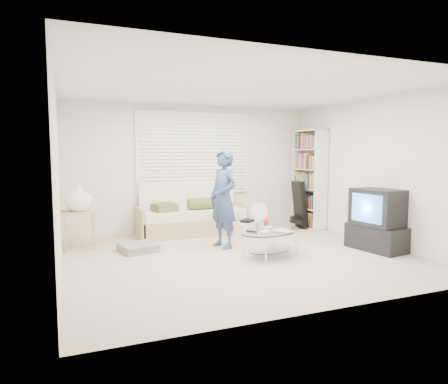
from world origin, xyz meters
name	(u,v)px	position (x,y,z in m)	size (l,w,h in m)	color
ground	(239,256)	(0.00, 0.00, 0.00)	(5.00, 5.00, 0.00)	tan
room_shell	(227,148)	(0.00, 0.48, 1.63)	(5.02, 4.52, 2.51)	silver
window_blinds	(195,153)	(0.00, 2.20, 1.55)	(2.32, 0.08, 1.62)	silver
futon_sofa	(192,217)	(-0.17, 1.87, 0.33)	(2.07, 0.83, 1.01)	tan
grey_floor_pillow	(138,248)	(-1.37, 0.85, 0.06)	(0.53, 0.53, 0.12)	slate
side_table	(79,200)	(-2.22, 1.39, 0.80)	(0.55, 0.44, 1.08)	tan
bookshelf	(309,179)	(2.32, 1.64, 1.02)	(0.32, 0.86, 2.03)	white
guitar_case	(299,208)	(2.05, 1.57, 0.43)	(0.35, 0.36, 0.96)	black
floor_fan	(257,215)	(1.05, 1.50, 0.35)	(0.37, 0.24, 0.60)	white
storage_bin	(247,229)	(0.72, 1.24, 0.14)	(0.52, 0.42, 0.32)	white
tv_unit	(377,221)	(2.20, -0.47, 0.48)	(0.61, 0.97, 0.99)	black
coffee_table	(270,236)	(0.42, -0.20, 0.32)	(1.26, 1.06, 0.52)	silver
standing_person	(223,199)	(-0.01, 0.62, 0.81)	(0.59, 0.39, 1.62)	#334F72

